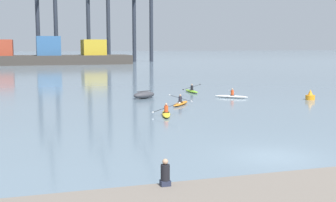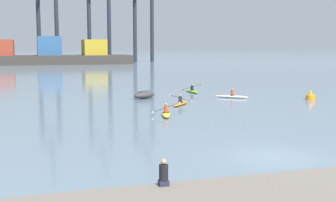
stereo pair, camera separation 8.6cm
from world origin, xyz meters
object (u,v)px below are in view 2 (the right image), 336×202
(gantry_crane_west_mid, at_px, (47,5))
(capsized_dinghy, at_px, (144,95))
(channel_buoy, at_px, (310,96))
(kayak_lime, at_px, (192,91))
(kayak_orange, at_px, (181,103))
(gantry_crane_east, at_px, (144,2))
(seated_onlooker, at_px, (164,174))
(kayak_yellow, at_px, (166,113))
(kayak_white, at_px, (232,96))
(container_barge, at_px, (50,55))
(gantry_crane_east_mid, at_px, (99,3))

(gantry_crane_west_mid, height_order, capsized_dinghy, gantry_crane_west_mid)
(channel_buoy, bearing_deg, capsized_dinghy, 158.87)
(kayak_lime, xyz_separation_m, kayak_orange, (-4.64, -9.72, 0.00))
(gantry_crane_east, height_order, seated_onlooker, gantry_crane_east)
(capsized_dinghy, xyz_separation_m, kayak_orange, (1.86, -5.72, -0.18))
(gantry_crane_west_mid, relative_size, channel_buoy, 33.87)
(gantry_crane_east, height_order, kayak_lime, gantry_crane_east)
(seated_onlooker, bearing_deg, kayak_yellow, 72.80)
(kayak_white, bearing_deg, gantry_crane_east, 80.79)
(container_barge, bearing_deg, capsized_dinghy, -86.35)
(capsized_dinghy, relative_size, channel_buoy, 2.81)
(kayak_lime, height_order, seated_onlooker, seated_onlooker)
(gantry_crane_west_mid, distance_m, kayak_white, 97.63)
(channel_buoy, relative_size, kayak_yellow, 0.29)
(gantry_crane_east, height_order, capsized_dinghy, gantry_crane_east)
(container_barge, distance_m, gantry_crane_east, 36.37)
(capsized_dinghy, bearing_deg, seated_onlooker, -102.98)
(kayak_lime, distance_m, seated_onlooker, 35.69)
(channel_buoy, distance_m, kayak_yellow, 17.02)
(gantry_crane_west_mid, bearing_deg, gantry_crane_east_mid, 12.63)
(gantry_crane_east, bearing_deg, gantry_crane_east_mid, -176.99)
(gantry_crane_east, bearing_deg, kayak_yellow, -103.36)
(kayak_yellow, relative_size, seated_onlooker, 3.84)
(gantry_crane_east_mid, height_order, kayak_orange, gantry_crane_east_mid)
(kayak_yellow, relative_size, kayak_white, 1.15)
(gantry_crane_west_mid, xyz_separation_m, kayak_yellow, (4.21, -104.15, -16.72))
(container_barge, bearing_deg, channel_buoy, -77.29)
(channel_buoy, height_order, kayak_orange, channel_buoy)
(gantry_crane_west_mid, distance_m, capsized_dinghy, 94.71)
(gantry_crane_west_mid, height_order, kayak_yellow, gantry_crane_west_mid)
(gantry_crane_west_mid, xyz_separation_m, gantry_crane_east_mid, (15.54, 3.48, 1.34))
(capsized_dinghy, distance_m, kayak_lime, 7.63)
(kayak_white, relative_size, seated_onlooker, 3.33)
(container_barge, height_order, gantry_crane_east, gantry_crane_east)
(gantry_crane_west_mid, bearing_deg, kayak_lime, -82.44)
(gantry_crane_east_mid, xyz_separation_m, gantry_crane_east, (14.41, 0.76, 0.74))
(kayak_white, bearing_deg, kayak_yellow, -137.01)
(kayak_yellow, bearing_deg, gantry_crane_east, 76.64)
(capsized_dinghy, distance_m, kayak_white, 8.75)
(kayak_lime, bearing_deg, gantry_crane_east, 79.01)
(gantry_crane_west_mid, xyz_separation_m, gantry_crane_east, (29.95, 4.24, 2.07))
(gantry_crane_east, relative_size, kayak_orange, 12.46)
(container_barge, relative_size, capsized_dinghy, 16.01)
(channel_buoy, xyz_separation_m, kayak_white, (-6.59, 3.73, -0.19))
(gantry_crane_east_mid, relative_size, capsized_dinghy, 12.36)
(seated_onlooker, bearing_deg, container_barge, 89.36)
(container_barge, relative_size, gantry_crane_west_mid, 1.33)
(container_barge, distance_m, gantry_crane_east_mid, 24.95)
(kayak_white, bearing_deg, kayak_lime, 108.12)
(capsized_dinghy, relative_size, kayak_lime, 0.82)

